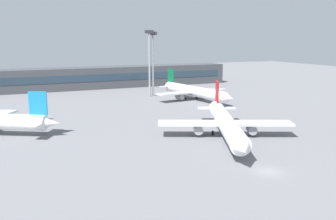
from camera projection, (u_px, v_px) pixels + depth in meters
The scene contains 6 objects.
ground_plane at pixel (166, 122), 94.92m from camera, with size 400.00×400.00×0.00m, color slate.
terminal_building at pixel (97, 77), 159.51m from camera, with size 119.15×12.13×9.00m.
airplane_near at pixel (226, 123), 78.92m from camera, with size 28.32×39.28×10.36m.
airplane_far at pixel (195, 91), 128.09m from camera, with size 27.71×39.45×9.76m.
floodlight_tower_west at pixel (153, 59), 135.06m from camera, with size 3.20×0.80×23.41m.
floodlight_tower_east at pixel (149, 58), 133.93m from camera, with size 3.20×0.80×23.96m.
Camera 1 is at (-37.73, -44.63, 20.84)m, focal length 39.63 mm.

